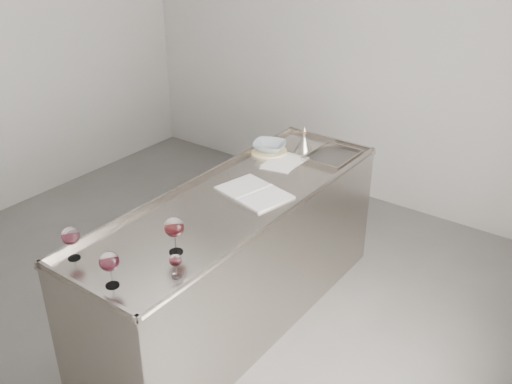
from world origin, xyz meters
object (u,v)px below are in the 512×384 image
Objects in this scene: counter at (237,260)px; wine_glass_small at (176,261)px; notebook at (254,192)px; wine_funnel at (304,144)px; wine_glass_middle at (174,228)px; wine_glass_left at (71,237)px; ceramic_bowl at (269,146)px; wine_glass_right at (109,262)px.

counter is 1.05m from wine_glass_small.
notebook is 2.41× the size of wine_funnel.
wine_glass_middle reaches higher than counter.
wine_glass_left is 0.88× the size of wine_glass_middle.
wine_glass_middle reaches higher than notebook.
wine_funnel reaches higher than wine_glass_small.
wine_glass_left is 0.90× the size of wine_funnel.
wine_glass_right is at bearing -79.79° from ceramic_bowl.
notebook is (-0.07, 0.80, -0.14)m from wine_glass_middle.
wine_glass_left is (-0.28, -1.04, 0.60)m from counter.
wine_glass_left reaches higher than ceramic_bowl.
wine_glass_left is 0.54m from wine_glass_middle.
wine_glass_left reaches higher than notebook.
ceramic_bowl is at bearing -142.10° from wine_funnel.
wine_glass_small is (0.55, 0.20, -0.04)m from wine_glass_left.
wine_glass_right is 0.38× the size of notebook.
wine_glass_middle is 0.42× the size of notebook.
wine_glass_right reaches higher than counter.
wine_funnel is (-0.32, 1.72, -0.03)m from wine_glass_small.
wine_glass_small is (0.20, 0.24, -0.04)m from wine_glass_right.
ceramic_bowl is at bearing 108.66° from wine_glass_small.
wine_glass_middle is at bearing 83.51° from wine_glass_right.
counter is 1.24m from wine_glass_right.
wine_glass_middle is (0.39, 0.36, 0.02)m from wine_glass_left.
wine_glass_left is at bearing -90.79° from ceramic_bowl.
wine_glass_right reaches higher than notebook.
counter is 1.23m from wine_glass_left.
wine_glass_middle is at bearing 134.17° from wine_glass_small.
ceramic_bowl is (-0.53, 1.56, -0.04)m from wine_glass_small.
wine_funnel is (-0.17, 1.55, -0.09)m from wine_glass_middle.
wine_glass_small is 1.75m from wine_funnel.
wine_glass_left reaches higher than counter.
ceramic_bowl is 1.17× the size of wine_funnel.
wine_glass_middle is 0.87× the size of ceramic_bowl.
wine_glass_small is at bearing -71.85° from counter.
counter is 1.03m from wine_funnel.
wine_glass_left is at bearing -96.77° from wine_funnel.
wine_glass_middle is 0.41m from wine_glass_right.
notebook is at bearing -82.67° from wine_funnel.
wine_glass_right is at bearing -6.75° from wine_glass_left.
wine_glass_left is 0.97× the size of wine_glass_right.
wine_glass_left is 1.93m from wine_funnel.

